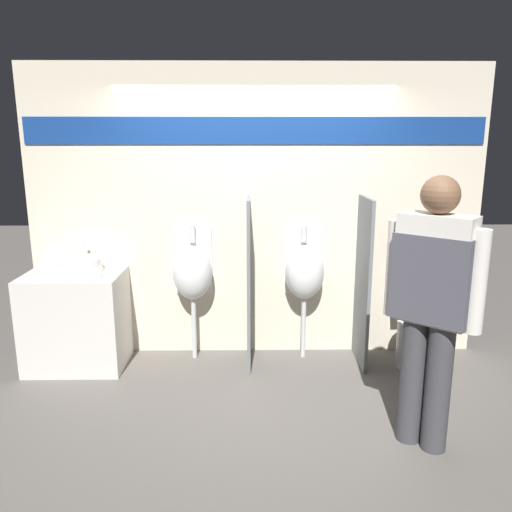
{
  "coord_description": "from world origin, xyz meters",
  "views": [
    {
      "loc": [
        -0.06,
        -4.03,
        2.03
      ],
      "look_at": [
        0.0,
        0.17,
        1.05
      ],
      "focal_mm": 35.0,
      "sensor_mm": 36.0,
      "label": 1
    }
  ],
  "objects_px": {
    "urinal_far": "(304,272)",
    "person_in_vest": "(432,296)",
    "cell_phone": "(97,277)",
    "toilet": "(418,334)",
    "urinal_near_counter": "(193,272)",
    "sink_basin": "(80,265)"
  },
  "relations": [
    {
      "from": "sink_basin",
      "to": "cell_phone",
      "type": "height_order",
      "value": "sink_basin"
    },
    {
      "from": "urinal_near_counter",
      "to": "person_in_vest",
      "type": "xyz_separation_m",
      "value": [
        1.69,
        -1.43,
        0.22
      ]
    },
    {
      "from": "cell_phone",
      "to": "toilet",
      "type": "height_order",
      "value": "cell_phone"
    },
    {
      "from": "urinal_near_counter",
      "to": "toilet",
      "type": "height_order",
      "value": "urinal_near_counter"
    },
    {
      "from": "sink_basin",
      "to": "urinal_near_counter",
      "type": "relative_size",
      "value": 0.3
    },
    {
      "from": "urinal_near_counter",
      "to": "toilet",
      "type": "xyz_separation_m",
      "value": [
        2.07,
        -0.18,
        -0.55
      ]
    },
    {
      "from": "toilet",
      "to": "cell_phone",
      "type": "bearing_deg",
      "value": -177.98
    },
    {
      "from": "urinal_far",
      "to": "toilet",
      "type": "distance_m",
      "value": 1.18
    },
    {
      "from": "cell_phone",
      "to": "person_in_vest",
      "type": "distance_m",
      "value": 2.74
    },
    {
      "from": "urinal_near_counter",
      "to": "person_in_vest",
      "type": "distance_m",
      "value": 2.22
    },
    {
      "from": "sink_basin",
      "to": "urinal_far",
      "type": "xyz_separation_m",
      "value": [
        2.03,
        0.1,
        -0.1
      ]
    },
    {
      "from": "cell_phone",
      "to": "person_in_vest",
      "type": "relative_size",
      "value": 0.08
    },
    {
      "from": "urinal_far",
      "to": "person_in_vest",
      "type": "relative_size",
      "value": 0.69
    },
    {
      "from": "sink_basin",
      "to": "toilet",
      "type": "height_order",
      "value": "sink_basin"
    },
    {
      "from": "sink_basin",
      "to": "cell_phone",
      "type": "bearing_deg",
      "value": -41.72
    },
    {
      "from": "cell_phone",
      "to": "urinal_near_counter",
      "type": "xyz_separation_m",
      "value": [
        0.79,
        0.28,
        -0.04
      ]
    },
    {
      "from": "urinal_far",
      "to": "toilet",
      "type": "relative_size",
      "value": 1.46
    },
    {
      "from": "urinal_near_counter",
      "to": "person_in_vest",
      "type": "relative_size",
      "value": 0.69
    },
    {
      "from": "toilet",
      "to": "person_in_vest",
      "type": "distance_m",
      "value": 1.51
    },
    {
      "from": "person_in_vest",
      "to": "cell_phone",
      "type": "bearing_deg",
      "value": 15.35
    },
    {
      "from": "sink_basin",
      "to": "urinal_near_counter",
      "type": "xyz_separation_m",
      "value": [
        0.99,
        0.1,
        -0.1
      ]
    },
    {
      "from": "sink_basin",
      "to": "person_in_vest",
      "type": "relative_size",
      "value": 0.21
    }
  ]
}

